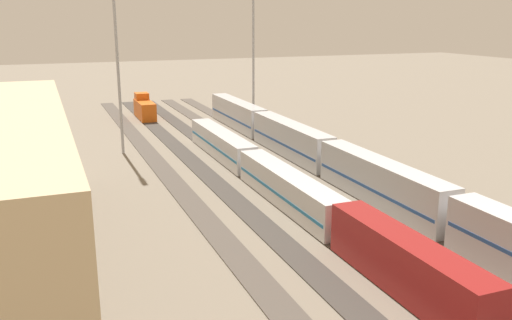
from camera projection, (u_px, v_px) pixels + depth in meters
The scene contains 11 objects.
ground_plane at pixel (242, 172), 75.79m from camera, with size 400.00×400.00×0.00m, color #756B5B.
track_bed_0 at pixel (307, 165), 79.32m from camera, with size 140.00×2.80×0.12m, color #4C443D.
track_bed_1 at pixel (275, 168), 77.54m from camera, with size 140.00×2.80×0.12m, color #4C443D.
track_bed_2 at pixel (242, 172), 75.77m from camera, with size 140.00×2.80×0.12m, color #3D3833.
track_bed_3 at pixel (208, 175), 74.00m from camera, with size 140.00×2.80×0.12m, color #3D3833.
track_bed_4 at pixel (171, 179), 72.22m from camera, with size 140.00×2.80×0.12m, color #4C443D.
train_on_track_2 at pixel (280, 183), 63.79m from camera, with size 66.40×3.06×4.40m.
train_on_track_3 at pixel (145, 109), 114.64m from camera, with size 10.00×3.00×5.00m.
train_on_track_0 at pixel (329, 158), 73.02m from camera, with size 95.60×3.06×5.00m.
light_mast_0 at pixel (253, 39), 104.01m from camera, with size 2.80×0.70×26.01m.
light_mast_1 at pixel (115, 28), 81.30m from camera, with size 2.80×0.70×30.64m.
Camera 1 is at (-68.49, 24.97, 20.85)m, focal length 38.49 mm.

